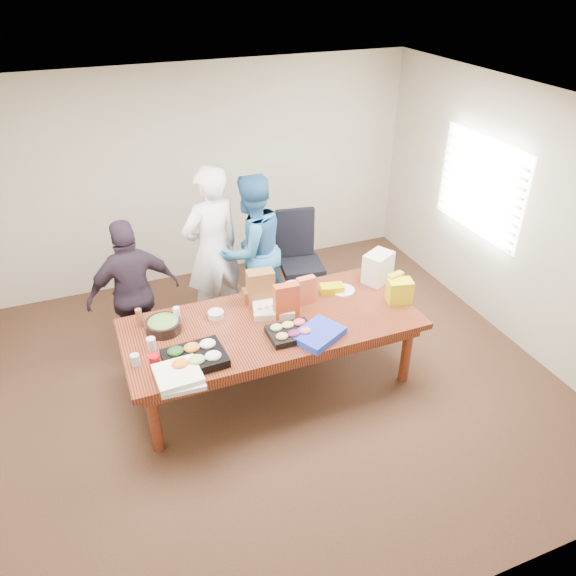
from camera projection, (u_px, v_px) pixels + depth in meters
name	position (u px, v px, depth m)	size (l,w,h in m)	color
floor	(273.00, 383.00, 5.66)	(5.50, 5.00, 0.02)	#47301E
ceiling	(268.00, 111.00, 4.24)	(5.50, 5.00, 0.02)	white
wall_back	(202.00, 176.00, 6.93)	(5.50, 0.04, 2.70)	beige
wall_front	(433.00, 478.00, 2.97)	(5.50, 0.04, 2.70)	beige
wall_right	(517.00, 219.00, 5.82)	(0.04, 5.00, 2.70)	beige
window_panel	(480.00, 186.00, 6.21)	(0.03, 1.40, 1.10)	white
window_blinds	(477.00, 187.00, 6.20)	(0.04, 1.36, 1.00)	beige
conference_table	(273.00, 353.00, 5.46)	(2.80, 1.20, 0.75)	#4C1C0F
office_chair	(302.00, 263.00, 6.65)	(0.57, 0.57, 1.11)	black
person_center	(212.00, 250.00, 6.06)	(0.70, 0.46, 1.92)	white
person_right	(252.00, 250.00, 6.22)	(0.86, 0.67, 1.77)	teal
person_left	(134.00, 293.00, 5.59)	(0.94, 0.39, 1.60)	#271C28
veggie_tray	(195.00, 358.00, 4.73)	(0.51, 0.40, 0.08)	black
fruit_tray	(291.00, 333.00, 5.05)	(0.41, 0.32, 0.06)	black
sheet_cake	(273.00, 309.00, 5.38)	(0.39, 0.29, 0.07)	beige
salad_bowl	(164.00, 326.00, 5.11)	(0.33, 0.33, 0.11)	black
chip_bag_blue	(318.00, 334.00, 5.03)	(0.45, 0.33, 0.07)	#2034BF
chip_bag_red	(286.00, 301.00, 5.25)	(0.24, 0.10, 0.35)	#B7411A
chip_bag_yellow	(394.00, 285.00, 5.58)	(0.18, 0.07, 0.27)	gold
chip_bag_orange	(306.00, 290.00, 5.47)	(0.18, 0.08, 0.29)	#C15E33
mayo_jar	(260.00, 297.00, 5.50)	(0.09, 0.09, 0.14)	white
mustard_bottle	(250.00, 292.00, 5.56)	(0.06, 0.06, 0.16)	#D3DF0B
dressing_bottle	(139.00, 318.00, 5.15)	(0.06, 0.06, 0.19)	brown
ranch_bottle	(177.00, 316.00, 5.17)	(0.06, 0.06, 0.19)	silver
banana_bunch	(332.00, 289.00, 5.70)	(0.24, 0.14, 0.08)	#D1BD01
bread_loaf	(259.00, 294.00, 5.56)	(0.32, 0.14, 0.13)	brown
kraft_bag	(261.00, 287.00, 5.47)	(0.27, 0.15, 0.35)	brown
red_cup	(154.00, 361.00, 4.67)	(0.08, 0.08, 0.11)	#BC000B
clear_cup_a	(135.00, 360.00, 4.69)	(0.08, 0.08, 0.11)	silver
clear_cup_b	(151.00, 344.00, 4.88)	(0.08, 0.08, 0.11)	silver
pizza_box_lower	(181.00, 379.00, 4.53)	(0.36, 0.36, 0.04)	silver
pizza_box_upper	(178.00, 374.00, 4.52)	(0.36, 0.36, 0.04)	white
plate_a	(342.00, 290.00, 5.73)	(0.25, 0.25, 0.01)	white
plate_b	(295.00, 286.00, 5.79)	(0.25, 0.25, 0.02)	silver
dip_bowl_a	(279.00, 294.00, 5.64)	(0.14, 0.14, 0.06)	beige
dip_bowl_b	(216.00, 314.00, 5.31)	(0.15, 0.15, 0.06)	beige
grocery_bag_white	(378.00, 267.00, 5.83)	(0.30, 0.22, 0.32)	silver
grocery_bag_yellow	(399.00, 291.00, 5.50)	(0.24, 0.17, 0.24)	yellow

